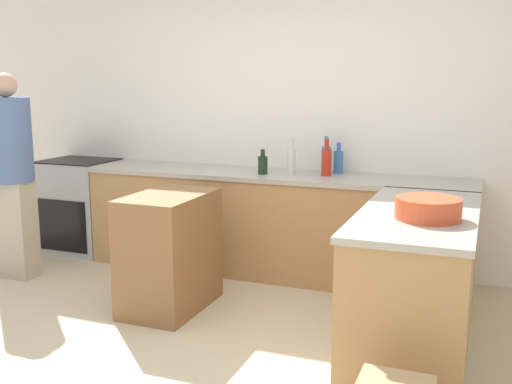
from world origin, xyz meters
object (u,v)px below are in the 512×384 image
Objects in this scene: range_oven at (80,205)px; hot_sauce_bottle at (326,161)px; dish_soap_bottle at (326,158)px; mixing_bowl at (428,208)px; water_bottle_blue at (338,161)px; wine_bottle_dark at (263,164)px; island_table at (170,252)px; vinegar_bottle_clear at (291,161)px; person_by_range at (11,169)px.

hot_sauce_bottle is at bearing 0.24° from range_oven.
mixing_bowl is at bearing -56.13° from dish_soap_bottle.
hot_sauce_bottle is at bearing -109.63° from water_bottle_blue.
range_oven is 2.05m from wine_bottle_dark.
island_table is 4.07× the size of wine_bottle_dark.
dish_soap_bottle is at bearing -169.07° from water_bottle_blue.
water_bottle_blue is at bearing 25.51° from wine_bottle_dark.
vinegar_bottle_clear is at bearing -1.24° from range_oven.
dish_soap_bottle is 0.32m from vinegar_bottle_clear.
vinegar_bottle_clear is 1.12× the size of water_bottle_blue.
mixing_bowl is 1.18× the size of dish_soap_bottle.
range_oven is at bearing -175.96° from water_bottle_blue.
vinegar_bottle_clear is 2.35m from person_by_range.
wine_bottle_dark is at bearing -151.67° from dish_soap_bottle.
mixing_bowl is 1.77m from vinegar_bottle_clear.
vinegar_bottle_clear is at bearing 21.42° from person_by_range.
wine_bottle_dark is at bearing 69.30° from island_table.
person_by_range is (0.03, -0.91, 0.49)m from range_oven.
vinegar_bottle_clear is (-1.23, 1.27, 0.06)m from mixing_bowl.
dish_soap_bottle reaches higher than mixing_bowl.
mixing_bowl is (1.84, -0.25, 0.52)m from island_table.
wine_bottle_dark is 0.80× the size of water_bottle_blue.
range_oven is 2.92× the size of hot_sauce_bottle.
wine_bottle_dark is 0.72× the size of vinegar_bottle_clear.
hot_sauce_bottle is at bearing 11.60° from vinegar_bottle_clear.
water_bottle_blue is at bearing 52.67° from island_table.
person_by_range is at bearing -156.30° from dish_soap_bottle.
range_oven is 3.05× the size of vinegar_bottle_clear.
water_bottle_blue is (0.58, 0.28, 0.02)m from wine_bottle_dark.
wine_bottle_dark is (1.98, -0.10, 0.52)m from range_oven.
wine_bottle_dark is at bearing -168.31° from hot_sauce_bottle.
person_by_range reaches higher than dish_soap_bottle.
dish_soap_bottle is at bearing 40.77° from vinegar_bottle_clear.
mixing_bowl is at bearing -20.86° from range_oven.
hot_sauce_bottle is at bearing 20.34° from person_by_range.
water_bottle_blue is (0.10, 0.02, -0.02)m from dish_soap_bottle.
mixing_bowl is at bearing -7.85° from island_table.
vinegar_bottle_clear is 0.42m from water_bottle_blue.
range_oven reaches higher than island_table.
dish_soap_bottle is (0.48, 0.26, 0.04)m from wine_bottle_dark.
dish_soap_bottle is at bearing 106.19° from hot_sauce_bottle.
hot_sauce_bottle is 0.16m from dish_soap_bottle.
island_table is at bearing -124.60° from dish_soap_bottle.
hot_sauce_bottle is 1.17× the size of water_bottle_blue.
range_oven is at bearing -179.76° from hot_sauce_bottle.
hot_sauce_bottle is at bearing -73.81° from dish_soap_bottle.
dish_soap_bottle is at bearing 23.70° from person_by_range.
water_bottle_blue is 0.15× the size of person_by_range.
dish_soap_bottle is (-0.04, 0.15, 0.00)m from hot_sauce_bottle.
range_oven is 4.26× the size of wine_bottle_dark.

